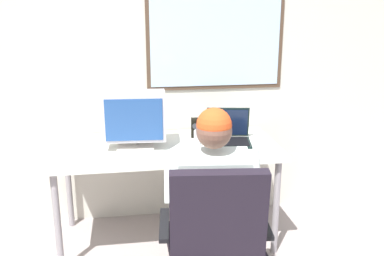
{
  "coord_description": "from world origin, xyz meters",
  "views": [
    {
      "loc": [
        -0.02,
        -0.76,
        1.72
      ],
      "look_at": [
        0.37,
        1.76,
        0.99
      ],
      "focal_mm": 40.68,
      "sensor_mm": 36.0,
      "label": 1
    }
  ],
  "objects_px": {
    "crt_monitor": "(135,116)",
    "laptop": "(228,133)",
    "office_chair": "(216,236)",
    "desk_speaker": "(195,128)",
    "person_seated": "(211,200)",
    "desk": "(166,153)",
    "wine_glass": "(200,137)"
  },
  "relations": [
    {
      "from": "laptop",
      "to": "desk_speaker",
      "type": "distance_m",
      "value": 0.26
    },
    {
      "from": "person_seated",
      "to": "laptop",
      "type": "height_order",
      "value": "person_seated"
    },
    {
      "from": "desk",
      "to": "person_seated",
      "type": "bearing_deg",
      "value": -74.46
    },
    {
      "from": "crt_monitor",
      "to": "laptop",
      "type": "height_order",
      "value": "crt_monitor"
    },
    {
      "from": "office_chair",
      "to": "wine_glass",
      "type": "height_order",
      "value": "office_chair"
    },
    {
      "from": "wine_glass",
      "to": "desk_speaker",
      "type": "relative_size",
      "value": 1.06
    },
    {
      "from": "crt_monitor",
      "to": "person_seated",
      "type": "bearing_deg",
      "value": -59.54
    },
    {
      "from": "person_seated",
      "to": "crt_monitor",
      "type": "xyz_separation_m",
      "value": [
        -0.41,
        0.69,
        0.34
      ]
    },
    {
      "from": "desk",
      "to": "office_chair",
      "type": "xyz_separation_m",
      "value": [
        0.17,
        -0.96,
        -0.14
      ]
    },
    {
      "from": "office_chair",
      "to": "laptop",
      "type": "bearing_deg",
      "value": 73.21
    },
    {
      "from": "desk",
      "to": "office_chair",
      "type": "height_order",
      "value": "office_chair"
    },
    {
      "from": "crt_monitor",
      "to": "desk",
      "type": "bearing_deg",
      "value": 2.18
    },
    {
      "from": "office_chair",
      "to": "desk_speaker",
      "type": "height_order",
      "value": "office_chair"
    },
    {
      "from": "office_chair",
      "to": "crt_monitor",
      "type": "bearing_deg",
      "value": 111.7
    },
    {
      "from": "desk",
      "to": "laptop",
      "type": "xyz_separation_m",
      "value": [
        0.47,
        0.03,
        0.12
      ]
    },
    {
      "from": "person_seated",
      "to": "desk_speaker",
      "type": "bearing_deg",
      "value": 86.81
    },
    {
      "from": "office_chair",
      "to": "wine_glass",
      "type": "relative_size",
      "value": 6.24
    },
    {
      "from": "desk",
      "to": "wine_glass",
      "type": "distance_m",
      "value": 0.34
    },
    {
      "from": "laptop",
      "to": "desk_speaker",
      "type": "xyz_separation_m",
      "value": [
        -0.22,
        0.14,
        0.01
      ]
    },
    {
      "from": "laptop",
      "to": "person_seated",
      "type": "bearing_deg",
      "value": -110.61
    },
    {
      "from": "person_seated",
      "to": "laptop",
      "type": "distance_m",
      "value": 0.79
    },
    {
      "from": "person_seated",
      "to": "crt_monitor",
      "type": "relative_size",
      "value": 2.75
    },
    {
      "from": "desk",
      "to": "laptop",
      "type": "distance_m",
      "value": 0.48
    },
    {
      "from": "desk_speaker",
      "to": "person_seated",
      "type": "bearing_deg",
      "value": -93.19
    },
    {
      "from": "office_chair",
      "to": "person_seated",
      "type": "xyz_separation_m",
      "value": [
        0.03,
        0.26,
        0.08
      ]
    },
    {
      "from": "office_chair",
      "to": "desk_speaker",
      "type": "relative_size",
      "value": 6.61
    },
    {
      "from": "office_chair",
      "to": "wine_glass",
      "type": "xyz_separation_m",
      "value": [
        0.05,
        0.77,
        0.31
      ]
    },
    {
      "from": "crt_monitor",
      "to": "laptop",
      "type": "distance_m",
      "value": 0.7
    },
    {
      "from": "desk",
      "to": "desk_speaker",
      "type": "bearing_deg",
      "value": 33.9
    },
    {
      "from": "desk_speaker",
      "to": "crt_monitor",
      "type": "bearing_deg",
      "value": -159.38
    },
    {
      "from": "crt_monitor",
      "to": "wine_glass",
      "type": "height_order",
      "value": "crt_monitor"
    },
    {
      "from": "person_seated",
      "to": "desk",
      "type": "bearing_deg",
      "value": 105.54
    }
  ]
}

